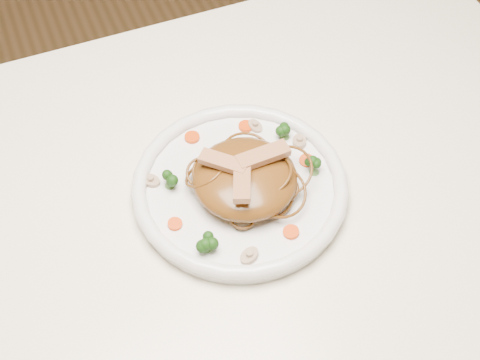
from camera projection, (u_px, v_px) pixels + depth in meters
name	position (u px, v px, depth m)	size (l,w,h in m)	color
table	(207.00, 255.00, 0.96)	(1.20, 0.80, 0.75)	white
plate	(240.00, 190.00, 0.90)	(0.29, 0.29, 0.02)	white
noodle_mound	(245.00, 178.00, 0.87)	(0.14, 0.14, 0.04)	#5A3411
chicken_a	(263.00, 156.00, 0.86)	(0.07, 0.02, 0.01)	tan
chicken_b	(223.00, 162.00, 0.85)	(0.06, 0.02, 0.01)	tan
chicken_c	(242.00, 181.00, 0.83)	(0.07, 0.02, 0.01)	tan
broccoli_0	(285.00, 131.00, 0.94)	(0.02, 0.02, 0.03)	#15440E
broccoli_1	(169.00, 179.00, 0.88)	(0.03, 0.03, 0.03)	#15440E
broccoli_2	(206.00, 242.00, 0.82)	(0.03, 0.03, 0.03)	#15440E
broccoli_3	(315.00, 166.00, 0.90)	(0.03, 0.03, 0.03)	#15440E
carrot_0	(246.00, 126.00, 0.96)	(0.02, 0.02, 0.01)	#EC4408
carrot_1	(175.00, 224.00, 0.85)	(0.02, 0.02, 0.01)	#EC4408
carrot_2	(307.00, 161.00, 0.92)	(0.02, 0.02, 0.01)	#EC4408
carrot_3	(192.00, 137.00, 0.94)	(0.02, 0.02, 0.01)	#EC4408
carrot_4	(291.00, 232.00, 0.85)	(0.02, 0.02, 0.01)	#EC4408
mushroom_0	(249.00, 256.00, 0.82)	(0.03, 0.03, 0.01)	tan
mushroom_1	(299.00, 141.00, 0.94)	(0.03, 0.03, 0.01)	tan
mushroom_2	(151.00, 181.00, 0.90)	(0.03, 0.03, 0.01)	tan
mushroom_3	(255.00, 126.00, 0.96)	(0.02, 0.02, 0.01)	tan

